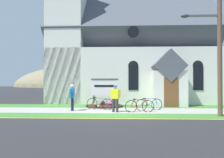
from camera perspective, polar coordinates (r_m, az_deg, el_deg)
ground at (r=16.03m, az=0.98°, el=-7.16°), size 140.00×140.00×0.00m
sidewalk_slab at (r=13.79m, az=6.39°, el=-8.17°), size 32.00×2.54×0.01m
grass_verge at (r=11.76m, az=7.08°, el=-9.46°), size 32.00×1.56×0.01m
church_lawn at (r=16.17m, az=5.80°, el=-7.08°), size 24.00×2.27×0.01m
curb_paint_stripe at (r=10.85m, az=7.48°, el=-10.21°), size 28.00×0.16×0.01m
church_building at (r=22.38m, az=3.89°, el=6.48°), size 14.77×12.48×13.35m
church_sign at (r=16.08m, az=-1.94°, el=-2.36°), size 2.01×0.21×2.04m
flower_bed at (r=15.94m, az=-2.04°, el=-6.94°), size 2.68×2.68×0.34m
bicycle_orange at (r=13.99m, az=9.64°, el=-6.52°), size 1.72×0.58×0.80m
bicycle_blue at (r=14.14m, az=-3.29°, el=-6.45°), size 1.74×0.50×0.82m
bicycle_yellow at (r=13.08m, az=7.17°, el=-6.95°), size 1.74×0.31×0.82m
cyclist_in_orange_jersey at (r=13.72m, az=-10.30°, el=-4.28°), size 0.26×0.73×1.62m
cyclist_in_green_jersey at (r=12.87m, az=0.86°, el=-4.58°), size 0.59×0.45×1.60m
utility_pole at (r=12.90m, az=25.79°, el=10.35°), size 3.12×0.28×7.66m
roadside_conifer at (r=23.71m, az=23.61°, el=6.56°), size 4.01×4.01×7.27m
distant_hill at (r=82.68m, az=1.35°, el=-2.00°), size 76.74×46.92×18.61m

